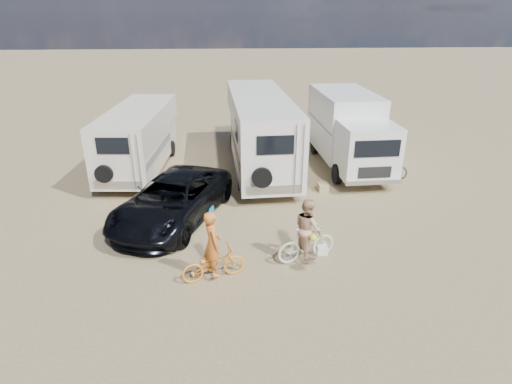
{
  "coord_description": "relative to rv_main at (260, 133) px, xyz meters",
  "views": [
    {
      "loc": [
        -1.27,
        -11.57,
        6.84
      ],
      "look_at": [
        -0.46,
        1.06,
        1.3
      ],
      "focal_mm": 29.53,
      "sensor_mm": 36.0,
      "label": 1
    }
  ],
  "objects": [
    {
      "name": "box_truck",
      "position": [
        4.09,
        -0.16,
        -0.0
      ],
      "size": [
        2.69,
        6.82,
        3.3
      ],
      "primitive_type": null,
      "rotation": [
        0.0,
        0.0,
        0.04
      ],
      "color": "silver",
      "rests_on": "ground"
    },
    {
      "name": "rv_main",
      "position": [
        0.0,
        0.0,
        0.0
      ],
      "size": [
        2.86,
        8.96,
        3.31
      ],
      "primitive_type": null,
      "rotation": [
        0.0,
        0.0,
        0.05
      ],
      "color": "white",
      "rests_on": "ground"
    },
    {
      "name": "rider_woman",
      "position": [
        0.79,
        -8.0,
        -0.77
      ],
      "size": [
        0.91,
        1.03,
        1.78
      ],
      "primitive_type": "imported",
      "rotation": [
        0.0,
        0.0,
        1.9
      ],
      "color": "tan",
      "rests_on": "ground"
    },
    {
      "name": "bike_parked",
      "position": [
        5.28,
        -1.82,
        -1.15
      ],
      "size": [
        2.04,
        1.2,
        1.01
      ],
      "primitive_type": "imported",
      "rotation": [
        0.0,
        0.0,
        1.28
      ],
      "color": "#272A27",
      "rests_on": "ground"
    },
    {
      "name": "ground",
      "position": [
        -0.09,
        -6.95,
        -1.66
      ],
      "size": [
        140.0,
        140.0,
        0.0
      ],
      "primitive_type": "plane",
      "color": "#8F7A55",
      "rests_on": "ground"
    },
    {
      "name": "cooler",
      "position": [
        -2.26,
        -5.1,
        -1.44
      ],
      "size": [
        0.58,
        0.46,
        0.43
      ],
      "primitive_type": "cube",
      "rotation": [
        0.0,
        0.0,
        0.13
      ],
      "color": "#1E708F",
      "rests_on": "ground"
    },
    {
      "name": "dark_suv",
      "position": [
        -3.4,
        -5.19,
        -0.88
      ],
      "size": [
        4.44,
        6.16,
        1.56
      ],
      "primitive_type": "imported",
      "rotation": [
        0.0,
        0.0,
        -0.37
      ],
      "color": "black",
      "rests_on": "ground"
    },
    {
      "name": "crate",
      "position": [
        2.35,
        -2.99,
        -1.49
      ],
      "size": [
        0.46,
        0.46,
        0.33
      ],
      "primitive_type": "cube",
      "rotation": [
        0.0,
        0.0,
        0.12
      ],
      "color": "#998459",
      "rests_on": "ground"
    },
    {
      "name": "bike_man",
      "position": [
        -1.9,
        -8.77,
        -1.19
      ],
      "size": [
        1.87,
        1.11,
        0.93
      ],
      "primitive_type": "imported",
      "rotation": [
        0.0,
        0.0,
        1.87
      ],
      "color": "orange",
      "rests_on": "ground"
    },
    {
      "name": "rider_man",
      "position": [
        -1.9,
        -8.77,
        -0.73
      ],
      "size": [
        0.63,
        0.78,
        1.86
      ],
      "primitive_type": "imported",
      "rotation": [
        0.0,
        0.0,
        1.87
      ],
      "color": "orange",
      "rests_on": "ground"
    },
    {
      "name": "bike_woman",
      "position": [
        0.79,
        -8.0,
        -1.1
      ],
      "size": [
        1.92,
        1.09,
        1.11
      ],
      "primitive_type": "imported",
      "rotation": [
        0.0,
        0.0,
        1.9
      ],
      "color": "beige",
      "rests_on": "ground"
    },
    {
      "name": "rv_left",
      "position": [
        -5.43,
        -0.05,
        -0.25
      ],
      "size": [
        2.68,
        6.92,
        2.81
      ],
      "primitive_type": null,
      "rotation": [
        0.0,
        0.0,
        -0.07
      ],
      "color": "beige",
      "rests_on": "ground"
    }
  ]
}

